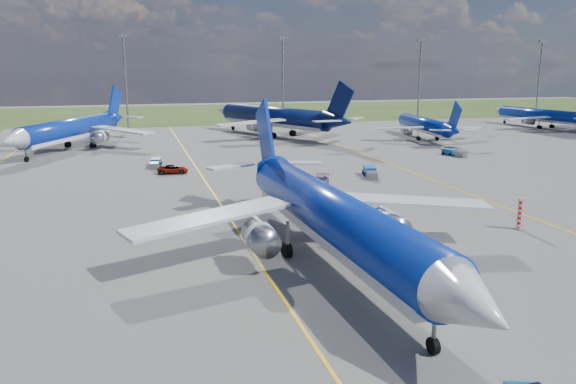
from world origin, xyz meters
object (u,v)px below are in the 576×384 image
object	(u,v)px
baggage_tug_c	(155,163)
warning_post	(520,214)
bg_jet_ne	(423,139)
service_car_c	(318,182)
main_airliner	(331,264)
bg_jet_nnw	(73,150)
bg_jet_n	(274,136)
baggage_tug_w	(370,172)
baggage_tug_e	(453,153)
bg_jet_ene	(538,128)
service_car_b	(173,169)

from	to	relation	value
baggage_tug_c	warning_post	bearing A→B (deg)	-45.76
bg_jet_ne	service_car_c	xyz separation A→B (m)	(-37.19, -40.46, 0.74)
main_airliner	baggage_tug_c	world-z (taller)	main_airliner
bg_jet_nnw	bg_jet_n	world-z (taller)	bg_jet_n
baggage_tug_w	baggage_tug_e	bearing A→B (deg)	48.78
warning_post	main_airliner	xyz separation A→B (m)	(-20.65, -4.41, -1.50)
service_car_c	baggage_tug_w	bearing A→B (deg)	61.05
main_airliner	baggage_tug_e	distance (m)	59.93
warning_post	bg_jet_ene	bearing A→B (deg)	49.95
bg_jet_nnw	baggage_tug_e	xyz separation A→B (m)	(64.25, -25.49, 0.50)
bg_jet_nnw	service_car_c	bearing A→B (deg)	-27.64
bg_jet_ene	main_airliner	world-z (taller)	main_airliner
service_car_b	service_car_c	bearing A→B (deg)	-126.80
service_car_c	baggage_tug_e	distance (m)	35.92
warning_post	bg_jet_ne	distance (m)	67.84
warning_post	service_car_b	bearing A→B (deg)	128.38
bg_jet_ene	baggage_tug_e	world-z (taller)	bg_jet_ene
bg_jet_ene	bg_jet_n	bearing A→B (deg)	-9.62
warning_post	bg_jet_n	xyz separation A→B (m)	(-4.72, 77.37, -1.50)
bg_jet_ene	service_car_c	distance (m)	92.81
baggage_tug_w	baggage_tug_c	bearing A→B (deg)	167.65
service_car_c	bg_jet_n	bearing A→B (deg)	114.17
bg_jet_n	baggage_tug_e	bearing A→B (deg)	96.33
baggage_tug_e	service_car_b	bearing A→B (deg)	168.19
bg_jet_nnw	baggage_tug_w	xyz separation A→B (m)	(42.88, -38.76, 0.59)
warning_post	baggage_tug_w	bearing A→B (deg)	96.40
service_car_c	baggage_tug_c	size ratio (longest dim) A/B	0.97
bg_jet_nnw	bg_jet_ne	bearing A→B (deg)	22.27
service_car_b	baggage_tug_c	bearing A→B (deg)	22.78
main_airliner	baggage_tug_c	distance (m)	49.82
main_airliner	service_car_b	distance (m)	43.02
bg_jet_ne	baggage_tug_w	bearing A→B (deg)	58.45
bg_jet_nnw	bg_jet_ene	bearing A→B (deg)	29.79
bg_jet_ene	service_car_c	bearing A→B (deg)	26.56
bg_jet_nnw	bg_jet_ne	distance (m)	70.71
service_car_b	baggage_tug_e	size ratio (longest dim) A/B	0.90
main_airliner	warning_post	bearing A→B (deg)	9.78
baggage_tug_c	baggage_tug_e	size ratio (longest dim) A/B	1.07
baggage_tug_w	bg_jet_n	bearing A→B (deg)	108.79
service_car_c	baggage_tug_c	distance (m)	28.86
warning_post	service_car_c	bearing A→B (deg)	118.95
warning_post	bg_jet_ne	bearing A→B (deg)	68.72
bg_jet_nnw	warning_post	bearing A→B (deg)	-30.30
bg_jet_ne	service_car_b	bearing A→B (deg)	31.80
bg_jet_ne	service_car_b	distance (m)	60.12
bg_jet_n	baggage_tug_w	size ratio (longest dim) A/B	8.04
baggage_tug_w	baggage_tug_e	world-z (taller)	baggage_tug_w
bg_jet_ne	bg_jet_nnw	bearing A→B (deg)	3.81
baggage_tug_e	bg_jet_ene	bearing A→B (deg)	21.19
baggage_tug_e	service_car_c	bearing A→B (deg)	-165.14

